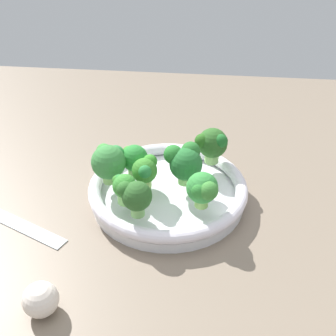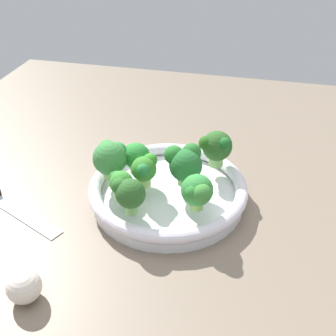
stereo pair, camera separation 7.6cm
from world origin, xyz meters
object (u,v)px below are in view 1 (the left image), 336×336
(broccoli_floret_7, at_px, (136,196))
(broccoli_floret_6, at_px, (124,187))
(broccoli_floret_0, at_px, (146,170))
(broccoli_floret_1, at_px, (184,162))
(garlic_bulb, at_px, (41,300))
(broccoli_floret_4, at_px, (203,189))
(bowl, at_px, (168,191))
(broccoli_floret_3, at_px, (212,144))
(broccoli_floret_2, at_px, (109,161))
(broccoli_floret_5, at_px, (134,158))

(broccoli_floret_7, bearing_deg, broccoli_floret_6, 40.91)
(broccoli_floret_0, height_order, broccoli_floret_6, broccoli_floret_0)
(broccoli_floret_1, xyz_separation_m, broccoli_floret_6, (-0.07, 0.09, -0.01))
(garlic_bulb, bearing_deg, broccoli_floret_4, -46.00)
(bowl, xyz_separation_m, broccoli_floret_3, (0.07, -0.08, 0.06))
(broccoli_floret_7, distance_m, garlic_bulb, 0.21)
(broccoli_floret_3, bearing_deg, garlic_bulb, 147.27)
(bowl, relative_size, broccoli_floret_3, 4.12)
(broccoli_floret_3, height_order, garlic_bulb, broccoli_floret_3)
(broccoli_floret_4, xyz_separation_m, broccoli_floret_7, (-0.03, 0.10, -0.00))
(broccoli_floret_1, bearing_deg, garlic_bulb, 147.87)
(broccoli_floret_2, height_order, broccoli_floret_7, broccoli_floret_2)
(broccoli_floret_1, distance_m, broccoli_floret_5, 0.09)
(broccoli_floret_7, bearing_deg, broccoli_floret_1, -34.32)
(broccoli_floret_7, bearing_deg, broccoli_floret_4, -74.95)
(broccoli_floret_1, distance_m, broccoli_floret_6, 0.12)
(broccoli_floret_2, distance_m, broccoli_floret_3, 0.20)
(bowl, bearing_deg, garlic_bulb, 151.67)
(bowl, xyz_separation_m, broccoli_floret_2, (-0.01, 0.10, 0.06))
(broccoli_floret_6, bearing_deg, broccoli_floret_2, 32.79)
(broccoli_floret_4, relative_size, broccoli_floret_6, 1.18)
(broccoli_floret_1, bearing_deg, bowl, 101.40)
(broccoli_floret_1, distance_m, broccoli_floret_4, 0.08)
(broccoli_floret_1, bearing_deg, broccoli_floret_2, 94.92)
(bowl, height_order, broccoli_floret_2, broccoli_floret_2)
(broccoli_floret_6, xyz_separation_m, broccoli_floret_7, (-0.03, -0.03, 0.01))
(broccoli_floret_0, bearing_deg, bowl, -66.09)
(broccoli_floret_4, bearing_deg, broccoli_floret_3, -4.64)
(broccoli_floret_0, xyz_separation_m, broccoli_floret_4, (-0.05, -0.10, 0.00))
(broccoli_floret_3, xyz_separation_m, broccoli_floret_4, (-0.14, 0.01, -0.00))
(broccoli_floret_0, distance_m, broccoli_floret_1, 0.07)
(broccoli_floret_3, relative_size, broccoli_floret_7, 1.13)
(broccoli_floret_4, xyz_separation_m, broccoli_floret_6, (0.00, 0.13, -0.01))
(broccoli_floret_7, bearing_deg, broccoli_floret_0, -2.75)
(bowl, distance_m, broccoli_floret_3, 0.12)
(broccoli_floret_0, bearing_deg, broccoli_floret_6, 149.42)
(bowl, relative_size, garlic_bulb, 5.82)
(broccoli_floret_2, relative_size, broccoli_floret_5, 1.22)
(bowl, xyz_separation_m, broccoli_floret_1, (0.01, -0.03, 0.06))
(broccoli_floret_5, distance_m, garlic_bulb, 0.30)
(bowl, relative_size, broccoli_floret_0, 5.06)
(broccoli_floret_2, xyz_separation_m, broccoli_floret_6, (-0.06, -0.04, -0.01))
(garlic_bulb, bearing_deg, broccoli_floret_6, -21.11)
(broccoli_floret_3, bearing_deg, broccoli_floret_6, 134.63)
(bowl, relative_size, broccoli_floret_2, 4.03)
(broccoli_floret_1, relative_size, broccoli_floret_6, 1.35)
(broccoli_floret_0, bearing_deg, broccoli_floret_1, -71.15)
(broccoli_floret_0, xyz_separation_m, broccoli_floret_1, (0.02, -0.06, 0.01))
(broccoli_floret_2, relative_size, broccoli_floret_3, 1.02)
(broccoli_floret_1, relative_size, garlic_bulb, 1.45)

